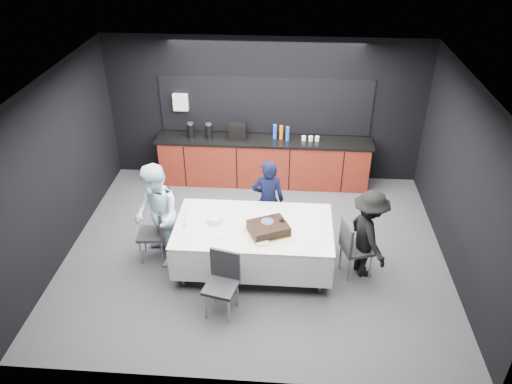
# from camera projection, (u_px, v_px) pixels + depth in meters

# --- Properties ---
(ground) EXTENTS (6.00, 6.00, 0.00)m
(ground) POSITION_uv_depth(u_px,v_px,m) (256.00, 250.00, 8.08)
(ground) COLOR #48484D
(ground) RESTS_ON ground
(room_shell) EXTENTS (6.04, 5.04, 2.82)m
(room_shell) POSITION_uv_depth(u_px,v_px,m) (255.00, 147.00, 7.10)
(room_shell) COLOR white
(room_shell) RESTS_ON ground
(kitchenette) EXTENTS (4.10, 0.64, 2.05)m
(kitchenette) POSITION_uv_depth(u_px,v_px,m) (263.00, 157.00, 9.68)
(kitchenette) COLOR #60190F
(kitchenette) RESTS_ON ground
(party_table) EXTENTS (2.32, 1.32, 0.78)m
(party_table) POSITION_uv_depth(u_px,v_px,m) (254.00, 233.00, 7.40)
(party_table) COLOR #99999E
(party_table) RESTS_ON ground
(cake_assembly) EXTENTS (0.72, 0.66, 0.18)m
(cake_assembly) POSITION_uv_depth(u_px,v_px,m) (268.00, 228.00, 7.15)
(cake_assembly) COLOR gold
(cake_assembly) RESTS_ON party_table
(plate_stack) EXTENTS (0.23, 0.23, 0.10)m
(plate_stack) POSITION_uv_depth(u_px,v_px,m) (215.00, 219.00, 7.38)
(plate_stack) COLOR white
(plate_stack) RESTS_ON party_table
(loose_plate_near) EXTENTS (0.22, 0.22, 0.01)m
(loose_plate_near) POSITION_uv_depth(u_px,v_px,m) (224.00, 234.00, 7.14)
(loose_plate_near) COLOR white
(loose_plate_near) RESTS_ON party_table
(loose_plate_right_a) EXTENTS (0.19, 0.19, 0.01)m
(loose_plate_right_a) POSITION_uv_depth(u_px,v_px,m) (298.00, 221.00, 7.42)
(loose_plate_right_a) COLOR white
(loose_plate_right_a) RESTS_ON party_table
(loose_plate_right_b) EXTENTS (0.20, 0.20, 0.01)m
(loose_plate_right_b) POSITION_uv_depth(u_px,v_px,m) (309.00, 236.00, 7.10)
(loose_plate_right_b) COLOR white
(loose_plate_right_b) RESTS_ON party_table
(loose_plate_far) EXTENTS (0.19, 0.19, 0.01)m
(loose_plate_far) POSITION_uv_depth(u_px,v_px,m) (258.00, 212.00, 7.63)
(loose_plate_far) COLOR white
(loose_plate_far) RESTS_ON party_table
(fork_pile) EXTENTS (0.19, 0.14, 0.03)m
(fork_pile) POSITION_uv_depth(u_px,v_px,m) (263.00, 243.00, 6.94)
(fork_pile) COLOR white
(fork_pile) RESTS_ON party_table
(champagne_flute) EXTENTS (0.06, 0.06, 0.22)m
(champagne_flute) POSITION_uv_depth(u_px,v_px,m) (184.00, 217.00, 7.23)
(champagne_flute) COLOR white
(champagne_flute) RESTS_ON party_table
(chair_left) EXTENTS (0.45, 0.45, 0.92)m
(chair_left) POSITION_uv_depth(u_px,v_px,m) (156.00, 229.00, 7.66)
(chair_left) COLOR #29292D
(chair_left) RESTS_ON ground
(chair_right) EXTENTS (0.52, 0.52, 0.92)m
(chair_right) POSITION_uv_depth(u_px,v_px,m) (352.00, 245.00, 7.33)
(chair_right) COLOR #29292D
(chair_right) RESTS_ON ground
(chair_near) EXTENTS (0.51, 0.51, 0.92)m
(chair_near) POSITION_uv_depth(u_px,v_px,m) (223.00, 278.00, 6.70)
(chair_near) COLOR #29292D
(chair_near) RESTS_ON ground
(person_center) EXTENTS (0.53, 0.36, 1.44)m
(person_center) POSITION_uv_depth(u_px,v_px,m) (268.00, 200.00, 8.03)
(person_center) COLOR black
(person_center) RESTS_ON ground
(person_left) EXTENTS (0.94, 1.01, 1.65)m
(person_left) POSITION_uv_depth(u_px,v_px,m) (157.00, 216.00, 7.46)
(person_left) COLOR #C4E5F6
(person_left) RESTS_ON ground
(person_right) EXTENTS (0.80, 1.04, 1.42)m
(person_right) POSITION_uv_depth(u_px,v_px,m) (368.00, 234.00, 7.26)
(person_right) COLOR black
(person_right) RESTS_ON ground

